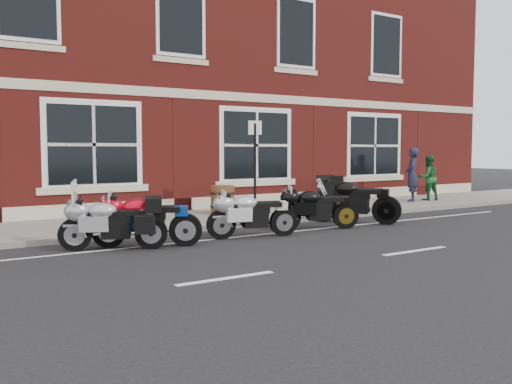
# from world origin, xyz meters

# --- Properties ---
(ground) EXTENTS (80.00, 80.00, 0.00)m
(ground) POSITION_xyz_m (0.00, 0.00, 0.00)
(ground) COLOR black
(ground) RESTS_ON ground
(sidewalk) EXTENTS (30.00, 3.00, 0.12)m
(sidewalk) POSITION_xyz_m (0.00, 3.00, 0.06)
(sidewalk) COLOR slate
(sidewalk) RESTS_ON ground
(kerb) EXTENTS (30.00, 0.16, 0.12)m
(kerb) POSITION_xyz_m (0.00, 1.42, 0.06)
(kerb) COLOR slate
(kerb) RESTS_ON ground
(pub_building) EXTENTS (24.00, 12.00, 12.00)m
(pub_building) POSITION_xyz_m (0.00, 10.50, 6.00)
(pub_building) COLOR maroon
(pub_building) RESTS_ON ground
(moto_touring_silver) EXTENTS (1.84, 0.95, 1.30)m
(moto_touring_silver) POSITION_xyz_m (-4.59, 0.21, 0.53)
(moto_touring_silver) COLOR black
(moto_touring_silver) RESTS_ON ground
(moto_sport_red) EXTENTS (1.90, 1.06, 0.93)m
(moto_sport_red) POSITION_xyz_m (-3.93, 0.15, 0.53)
(moto_sport_red) COLOR black
(moto_sport_red) RESTS_ON ground
(moto_sport_black) EXTENTS (1.92, 0.87, 0.91)m
(moto_sport_black) POSITION_xyz_m (0.26, 0.20, 0.52)
(moto_sport_black) COLOR black
(moto_sport_black) RESTS_ON ground
(moto_sport_silver) EXTENTS (1.96, 0.61, 0.90)m
(moto_sport_silver) POSITION_xyz_m (-1.64, -0.01, 0.51)
(moto_sport_silver) COLOR black
(moto_sport_silver) RESTS_ON ground
(moto_naked_black) EXTENTS (1.44, 2.00, 1.05)m
(moto_naked_black) POSITION_xyz_m (1.80, 0.58, 0.60)
(moto_naked_black) COLOR black
(moto_naked_black) RESTS_ON ground
(pedestrian_left) EXTENTS (0.77, 0.74, 1.78)m
(pedestrian_left) POSITION_xyz_m (6.61, 2.88, 1.01)
(pedestrian_left) COLOR #1C1D32
(pedestrian_left) RESTS_ON sidewalk
(pedestrian_right) EXTENTS (0.89, 0.78, 1.53)m
(pedestrian_right) POSITION_xyz_m (7.39, 2.86, 0.88)
(pedestrian_right) COLOR #195727
(pedestrian_right) RESTS_ON sidewalk
(a_board_sign) EXTENTS (0.66, 0.57, 0.93)m
(a_board_sign) POSITION_xyz_m (3.51, 3.44, 0.59)
(a_board_sign) COLOR black
(a_board_sign) RESTS_ON sidewalk
(barrel_planter) EXTENTS (0.68, 0.68, 0.75)m
(barrel_planter) POSITION_xyz_m (-0.41, 3.27, 0.50)
(barrel_planter) COLOR #532F16
(barrel_planter) RESTS_ON sidewalk
(parking_sign) EXTENTS (0.34, 0.12, 2.44)m
(parking_sign) POSITION_xyz_m (-0.22, 1.98, 1.53)
(parking_sign) COLOR black
(parking_sign) RESTS_ON sidewalk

